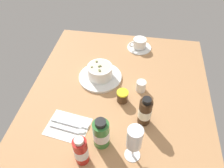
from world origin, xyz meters
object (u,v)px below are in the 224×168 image
object	(u,v)px
porridge_bowl	(100,73)
jam_jar	(122,96)
wine_glass	(134,139)
sauce_bottle_brown	(145,112)
sauce_bottle_green	(101,133)
creamer_jug	(141,86)
cutlery_setting	(69,126)
sauce_bottle_red	(81,151)
coffee_cup	(139,44)

from	to	relation	value
porridge_bowl	jam_jar	distance (cm)	18.09
porridge_bowl	wine_glass	size ratio (longest dim) A/B	1.27
sauce_bottle_brown	sauce_bottle_green	xyz separation A→B (cm)	(12.42, -15.35, -0.10)
porridge_bowl	creamer_jug	size ratio (longest dim) A/B	3.61
cutlery_setting	sauce_bottle_green	bearing A→B (deg)	71.93
sauce_bottle_green	porridge_bowl	bearing A→B (deg)	-167.94
sauce_bottle_red	porridge_bowl	bearing A→B (deg)	-177.45
porridge_bowl	sauce_bottle_brown	distance (cm)	32.32
sauce_bottle_red	coffee_cup	bearing A→B (deg)	167.74
coffee_cup	sauce_bottle_red	bearing A→B (deg)	-12.26
jam_jar	creamer_jug	bearing A→B (deg)	134.66
cutlery_setting	sauce_bottle_brown	bearing A→B (deg)	104.29
creamer_jug	sauce_bottle_red	bearing A→B (deg)	-26.18
cutlery_setting	jam_jar	world-z (taller)	jam_jar
wine_glass	jam_jar	size ratio (longest dim) A/B	2.92
cutlery_setting	creamer_jug	distance (cm)	37.46
sauce_bottle_red	sauce_bottle_green	bearing A→B (deg)	144.73
wine_glass	porridge_bowl	bearing A→B (deg)	-152.88
coffee_cup	sauce_bottle_green	distance (cm)	63.90
cutlery_setting	sauce_bottle_brown	xyz separation A→B (cm)	(-7.64, 30.00, 6.20)
cutlery_setting	sauce_bottle_green	xyz separation A→B (cm)	(4.78, 14.65, 6.10)
creamer_jug	sauce_bottle_red	size ratio (longest dim) A/B	0.42
sauce_bottle_brown	cutlery_setting	bearing A→B (deg)	-75.71
coffee_cup	porridge_bowl	bearing A→B (deg)	-31.81
porridge_bowl	sauce_bottle_brown	xyz separation A→B (cm)	(22.66, 22.84, 3.04)
jam_jar	sauce_bottle_brown	size ratio (longest dim) A/B	0.40
porridge_bowl	wine_glass	distance (cm)	43.84
jam_jar	sauce_bottle_brown	distance (cm)	14.54
porridge_bowl	sauce_bottle_red	distance (cm)	43.12
wine_glass	jam_jar	bearing A→B (deg)	-164.68
creamer_jug	wine_glass	world-z (taller)	wine_glass
cutlery_setting	coffee_cup	bearing A→B (deg)	157.20
cutlery_setting	sauce_bottle_green	world-z (taller)	sauce_bottle_green
sauce_bottle_brown	coffee_cup	bearing A→B (deg)	-173.78
sauce_bottle_green	cutlery_setting	bearing A→B (deg)	-108.07
porridge_bowl	creamer_jug	xyz separation A→B (cm)	(5.16, 20.50, -0.65)
jam_jar	porridge_bowl	bearing A→B (deg)	-135.46
creamer_jug	sauce_bottle_green	xyz separation A→B (cm)	(29.92, -13.01, 3.59)
porridge_bowl	creamer_jug	world-z (taller)	porridge_bowl
jam_jar	sauce_bottle_green	xyz separation A→B (cm)	(22.20, -5.19, 3.47)
sauce_bottle_brown	sauce_bottle_green	bearing A→B (deg)	-51.01
coffee_cup	jam_jar	bearing A→B (deg)	-6.49
jam_jar	sauce_bottle_brown	bearing A→B (deg)	46.11
sauce_bottle_red	sauce_bottle_green	size ratio (longest dim) A/B	0.99
creamer_jug	cutlery_setting	bearing A→B (deg)	-47.73
porridge_bowl	sauce_bottle_green	distance (cm)	36.00
sauce_bottle_brown	jam_jar	bearing A→B (deg)	-133.89
sauce_bottle_red	sauce_bottle_green	distance (cm)	9.67
creamer_jug	sauce_bottle_green	size ratio (longest dim) A/B	0.42
wine_glass	creamer_jug	bearing A→B (deg)	178.57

